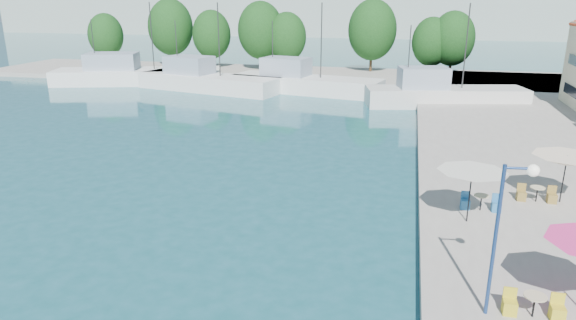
% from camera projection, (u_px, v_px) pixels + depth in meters
% --- Properties ---
extents(quay_far, '(90.00, 16.00, 0.60)m').
position_uv_depth(quay_far, '(309.00, 76.00, 68.37)').
color(quay_far, gray).
rests_on(quay_far, ground).
extents(hill_west, '(180.00, 40.00, 16.00)m').
position_uv_depth(hill_west, '(297.00, 6.00, 157.19)').
color(hill_west, '#97A59B').
rests_on(hill_west, ground).
extents(hill_east, '(140.00, 40.00, 12.00)m').
position_uv_depth(hill_east, '(529.00, 12.00, 160.93)').
color(hill_east, '#97A59B').
rests_on(hill_east, ground).
extents(trawler_01, '(20.96, 11.15, 10.20)m').
position_uv_depth(trawler_01, '(134.00, 75.00, 64.06)').
color(trawler_01, white).
rests_on(trawler_01, ground).
extents(trawler_02, '(17.77, 8.50, 10.20)m').
position_uv_depth(trawler_02, '(205.00, 81.00, 59.39)').
color(trawler_02, white).
rests_on(trawler_02, ground).
extents(trawler_03, '(17.60, 7.84, 10.20)m').
position_uv_depth(trawler_03, '(303.00, 83.00, 58.06)').
color(trawler_03, white).
rests_on(trawler_03, ground).
extents(trawler_04, '(15.96, 7.33, 10.20)m').
position_uv_depth(trawler_04, '(441.00, 95.00, 50.70)').
color(trawler_04, silver).
rests_on(trawler_04, ground).
extents(tree_01, '(5.12, 5.12, 7.58)m').
position_uv_depth(tree_01, '(106.00, 35.00, 76.39)').
color(tree_01, '#3F2B19').
rests_on(tree_01, quay_far).
extents(tree_02, '(6.53, 6.53, 9.66)m').
position_uv_depth(tree_02, '(171.00, 27.00, 75.20)').
color(tree_02, '#3F2B19').
rests_on(tree_02, quay_far).
extents(tree_03, '(5.48, 5.48, 8.11)m').
position_uv_depth(tree_03, '(212.00, 34.00, 73.35)').
color(tree_03, '#3F2B19').
rests_on(tree_03, quay_far).
extents(tree_04, '(6.30, 6.30, 9.33)m').
position_uv_depth(tree_04, '(261.00, 30.00, 70.86)').
color(tree_04, '#3F2B19').
rests_on(tree_04, quay_far).
extents(tree_05, '(5.34, 5.34, 7.91)m').
position_uv_depth(tree_05, '(287.00, 37.00, 70.19)').
color(tree_05, '#3F2B19').
rests_on(tree_05, quay_far).
extents(tree_06, '(6.50, 6.50, 9.62)m').
position_uv_depth(tree_06, '(372.00, 30.00, 69.00)').
color(tree_06, '#3F2B19').
rests_on(tree_06, quay_far).
extents(tree_07, '(5.02, 5.02, 7.42)m').
position_uv_depth(tree_07, '(432.00, 42.00, 65.87)').
color(tree_07, '#3F2B19').
rests_on(tree_07, quay_far).
extents(tree_08, '(5.54, 5.54, 8.20)m').
position_uv_depth(tree_08, '(453.00, 39.00, 65.16)').
color(tree_08, '#3F2B19').
rests_on(tree_08, quay_far).
extents(umbrella_white, '(3.04, 3.04, 2.40)m').
position_uv_depth(umbrella_white, '(472.00, 176.00, 22.51)').
color(umbrella_white, black).
rests_on(umbrella_white, quay_right).
extents(umbrella_cream, '(3.24, 3.24, 2.39)m').
position_uv_depth(umbrella_cream, '(567.00, 161.00, 24.70)').
color(umbrella_cream, black).
rests_on(umbrella_cream, quay_right).
extents(cafe_table_01, '(1.82, 0.70, 0.76)m').
position_uv_depth(cafe_table_01, '(533.00, 309.00, 16.13)').
color(cafe_table_01, black).
rests_on(cafe_table_01, quay_right).
extents(cafe_table_02, '(1.82, 0.70, 0.76)m').
position_uv_depth(cafe_table_02, '(481.00, 205.00, 24.28)').
color(cafe_table_02, black).
rests_on(cafe_table_02, quay_right).
extents(cafe_table_03, '(1.82, 0.70, 0.76)m').
position_uv_depth(cafe_table_03, '(536.00, 196.00, 25.31)').
color(cafe_table_03, black).
rests_on(cafe_table_03, quay_right).
extents(street_lamp, '(1.03, 0.36, 5.03)m').
position_uv_depth(street_lamp, '(510.00, 213.00, 15.31)').
color(street_lamp, navy).
rests_on(street_lamp, quay_right).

